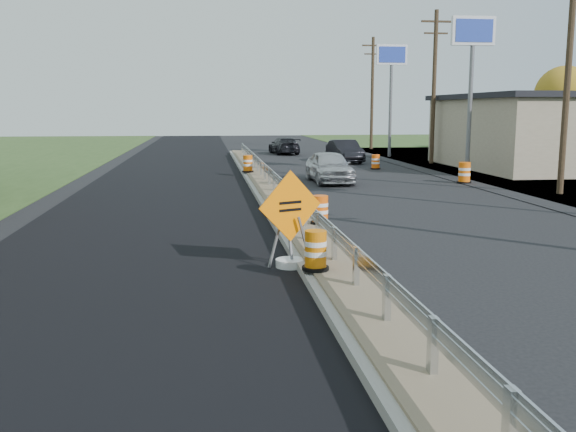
{
  "coord_description": "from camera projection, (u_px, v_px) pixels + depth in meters",
  "views": [
    {
      "loc": [
        -2.67,
        -15.08,
        3.38
      ],
      "look_at": [
        -0.92,
        -1.47,
        1.1
      ],
      "focal_mm": 40.0,
      "sensor_mm": 36.0,
      "label": 1
    }
  ],
  "objects": [
    {
      "name": "ground",
      "position": [
        318.0,
        250.0,
        15.65
      ],
      "size": [
        140.0,
        140.0,
        0.0
      ],
      "primitive_type": "plane",
      "color": "black",
      "rests_on": "ground"
    },
    {
      "name": "milled_overlay",
      "position": [
        162.0,
        198.0,
        24.88
      ],
      "size": [
        7.2,
        120.0,
        0.01
      ],
      "primitive_type": "cube",
      "color": "black",
      "rests_on": "ground"
    },
    {
      "name": "median",
      "position": [
        280.0,
        200.0,
        23.46
      ],
      "size": [
        1.6,
        55.0,
        0.23
      ],
      "color": "gray",
      "rests_on": "ground"
    },
    {
      "name": "guardrail",
      "position": [
        277.0,
        180.0,
        24.33
      ],
      "size": [
        0.1,
        46.15,
        0.72
      ],
      "color": "silver",
      "rests_on": "median"
    },
    {
      "name": "pylon_sign_mid",
      "position": [
        473.0,
        46.0,
        31.56
      ],
      "size": [
        2.2,
        0.3,
        7.9
      ],
      "color": "slate",
      "rests_on": "ground"
    },
    {
      "name": "pylon_sign_north",
      "position": [
        391.0,
        65.0,
        45.26
      ],
      "size": [
        2.2,
        0.3,
        7.9
      ],
      "color": "slate",
      "rests_on": "ground"
    },
    {
      "name": "utility_pole_smid",
      "position": [
        568.0,
        69.0,
        25.09
      ],
      "size": [
        1.9,
        0.26,
        9.4
      ],
      "color": "#473523",
      "rests_on": "ground"
    },
    {
      "name": "utility_pole_nmid",
      "position": [
        434.0,
        84.0,
        39.77
      ],
      "size": [
        1.9,
        0.26,
        9.4
      ],
      "color": "#473523",
      "rests_on": "ground"
    },
    {
      "name": "utility_pole_north",
      "position": [
        372.0,
        91.0,
        54.44
      ],
      "size": [
        1.9,
        0.26,
        9.4
      ],
      "color": "#473523",
      "rests_on": "ground"
    },
    {
      "name": "tree_far_yellow",
      "position": [
        564.0,
        95.0,
        51.44
      ],
      "size": [
        4.62,
        4.62,
        6.86
      ],
      "color": "#473523",
      "rests_on": "ground"
    },
    {
      "name": "caution_sign",
      "position": [
        290.0,
        243.0,
        13.81
      ],
      "size": [
        1.41,
        0.65,
        2.11
      ],
      "rotation": [
        0.0,
        0.0,
        0.42
      ],
      "color": "white",
      "rests_on": "ground"
    },
    {
      "name": "barrel_median_near",
      "position": [
        316.0,
        251.0,
        12.69
      ],
      "size": [
        0.54,
        0.54,
        0.79
      ],
      "color": "black",
      "rests_on": "median"
    },
    {
      "name": "barrel_median_mid",
      "position": [
        320.0,
        210.0,
        17.85
      ],
      "size": [
        0.54,
        0.54,
        0.79
      ],
      "color": "black",
      "rests_on": "median"
    },
    {
      "name": "barrel_median_far",
      "position": [
        248.0,
        164.0,
        32.58
      ],
      "size": [
        0.59,
        0.59,
        0.86
      ],
      "color": "black",
      "rests_on": "median"
    },
    {
      "name": "barrel_shoulder_near",
      "position": [
        464.0,
        173.0,
        29.65
      ],
      "size": [
        0.67,
        0.67,
        0.98
      ],
      "color": "black",
      "rests_on": "ground"
    },
    {
      "name": "barrel_shoulder_mid",
      "position": [
        376.0,
        162.0,
        36.74
      ],
      "size": [
        0.57,
        0.57,
        0.84
      ],
      "color": "black",
      "rests_on": "ground"
    },
    {
      "name": "car_silver",
      "position": [
        330.0,
        167.0,
        29.95
      ],
      "size": [
        1.86,
        4.41,
        1.49
      ],
      "primitive_type": "imported",
      "rotation": [
        0.0,
        0.0,
        0.02
      ],
      "color": "#B8B9BD",
      "rests_on": "ground"
    },
    {
      "name": "car_dark_mid",
      "position": [
        345.0,
        151.0,
        41.54
      ],
      "size": [
        1.77,
        4.46,
        1.45
      ],
      "primitive_type": "imported",
      "rotation": [
        0.0,
        0.0,
        0.05
      ],
      "color": "black",
      "rests_on": "ground"
    },
    {
      "name": "car_dark_far",
      "position": [
        284.0,
        146.0,
        49.27
      ],
      "size": [
        2.2,
        4.56,
        1.28
      ],
      "primitive_type": "imported",
      "rotation": [
        0.0,
        0.0,
        3.24
      ],
      "color": "black",
      "rests_on": "ground"
    }
  ]
}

